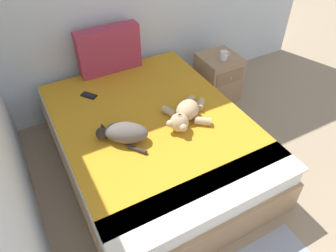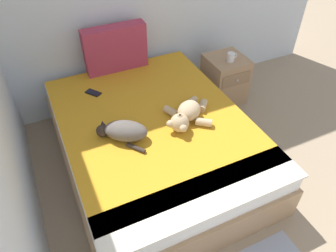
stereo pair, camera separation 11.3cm
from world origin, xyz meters
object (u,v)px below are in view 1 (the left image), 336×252
Objects in this scene: cat at (124,133)px; teddy_bear at (185,114)px; nightstand at (218,77)px; cell_phone at (89,95)px; mug at (224,55)px; bed at (153,143)px; patterned_cushion at (109,50)px.

teddy_bear is (0.54, -0.03, -0.00)m from cat.
nightstand is (0.88, 0.72, -0.32)m from teddy_bear.
cell_phone is 1.47m from mug.
bed is 4.23× the size of teddy_bear.
teddy_bear is 0.91× the size of nightstand.
nightstand is 0.32m from mug.
cat is 1.54m from mug.
patterned_cushion is 1.09m from teddy_bear.
cat is 0.70m from cell_phone.
cat is 3.34× the size of mug.
cell_phone is 1.35× the size of mug.
nightstand is at bearing -15.99° from patterned_cushion.
bed is 1.27m from mug.
teddy_bear is 1.09m from mug.
bed is 3.26× the size of patterned_cushion.
mug is at bearing -2.50° from cell_phone.
teddy_bear is 2.95× the size of cell_phone.
patterned_cushion is 1.20m from mug.
mug reaches higher than nightstand.
cat is at bearing -153.79° from nightstand.
nightstand is (1.47, 0.00, -0.26)m from cell_phone.
teddy_bear is 1.18m from nightstand.
bed is 16.87× the size of mug.
mug is at bearing 25.44° from bed.
teddy_bear is at bearing -76.52° from patterned_cushion.
patterned_cushion reaches higher than bed.
bed is 1.26m from nightstand.
patterned_cushion is at bearing 164.01° from nightstand.
mug is (-0.00, -0.06, 0.31)m from nightstand.
cell_phone is at bearing 129.55° from teddy_bear.
patterned_cushion reaches higher than cat.
mug is (1.41, 0.63, -0.01)m from cat.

